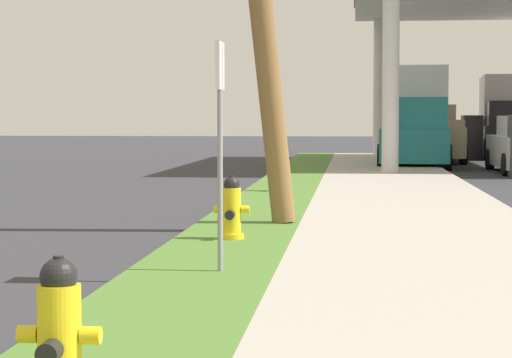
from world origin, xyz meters
TOP-DOWN VIEW (x-y plane):
  - fire_hydrant_nearest at (0.66, 4.93)m, footprint 0.42×0.37m
  - fire_hydrant_second at (0.70, 11.82)m, footprint 0.42×0.38m
  - fire_hydrant_third at (0.67, 19.53)m, footprint 0.42×0.37m
  - street_sign_post at (0.89, 9.34)m, footprint 0.05×0.36m
  - truck_black_at_forecourt at (7.99, 39.33)m, footprint 2.54×6.53m
  - truck_teal_on_apron at (4.06, 32.39)m, footprint 2.51×6.52m
  - truck_tan_at_far_bay at (4.71, 35.57)m, footprint 2.13×5.40m

SIDE VIEW (x-z plane):
  - fire_hydrant_nearest at x=0.66m, z-range 0.07..0.82m
  - fire_hydrant_second at x=0.70m, z-range 0.07..0.82m
  - fire_hydrant_third at x=0.67m, z-range 0.07..0.82m
  - truck_tan_at_far_bay at x=4.71m, z-range -0.07..1.90m
  - truck_black_at_forecourt at x=7.99m, z-range -0.07..3.04m
  - truck_teal_on_apron at x=4.06m, z-range -0.07..3.04m
  - street_sign_post at x=0.89m, z-range 0.57..2.69m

